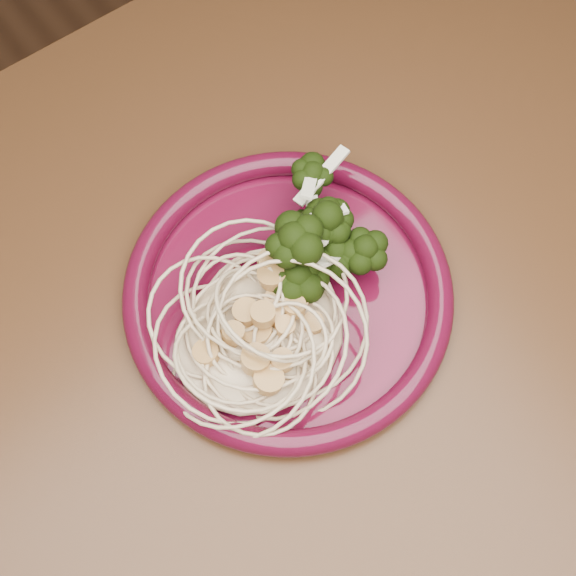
% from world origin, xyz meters
% --- Properties ---
extents(dining_table, '(1.20, 0.80, 0.75)m').
position_xyz_m(dining_table, '(0.00, 0.00, 0.65)').
color(dining_table, '#472814').
rests_on(dining_table, ground).
extents(dinner_plate, '(0.35, 0.35, 0.02)m').
position_xyz_m(dinner_plate, '(0.09, 0.06, 0.76)').
color(dinner_plate, '#4B081E').
rests_on(dinner_plate, dining_table).
extents(spaghetti_pile, '(0.17, 0.16, 0.03)m').
position_xyz_m(spaghetti_pile, '(0.05, 0.04, 0.77)').
color(spaghetti_pile, '#CBB48B').
rests_on(spaghetti_pile, dinner_plate).
extents(scallop_cluster, '(0.15, 0.15, 0.04)m').
position_xyz_m(scallop_cluster, '(0.05, 0.04, 0.81)').
color(scallop_cluster, tan).
rests_on(scallop_cluster, spaghetti_pile).
extents(broccoli_pile, '(0.14, 0.17, 0.05)m').
position_xyz_m(broccoli_pile, '(0.14, 0.08, 0.78)').
color(broccoli_pile, black).
rests_on(broccoli_pile, dinner_plate).
extents(onion_garnish, '(0.10, 0.11, 0.05)m').
position_xyz_m(onion_garnish, '(0.14, 0.08, 0.81)').
color(onion_garnish, beige).
rests_on(onion_garnish, broccoli_pile).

